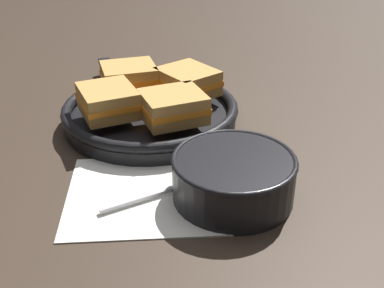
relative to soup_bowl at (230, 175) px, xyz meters
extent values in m
plane|color=#382B21|center=(-0.09, 0.10, -0.04)|extent=(4.00, 4.00, 0.00)
cube|color=white|center=(-0.11, 0.02, -0.04)|extent=(0.24, 0.20, 0.00)
cylinder|color=black|center=(0.00, 0.00, -0.01)|extent=(0.17, 0.17, 0.06)
cylinder|color=gold|center=(0.00, 0.00, 0.01)|extent=(0.15, 0.15, 0.01)
torus|color=black|center=(0.00, 0.00, 0.02)|extent=(0.17, 0.17, 0.01)
cube|color=silver|center=(-0.13, 0.00, -0.03)|extent=(0.11, 0.06, 0.01)
ellipsoid|color=silver|center=(-0.05, 0.03, -0.03)|extent=(0.06, 0.05, 0.01)
cylinder|color=black|center=(-0.12, 0.24, -0.03)|extent=(0.31, 0.31, 0.02)
torus|color=black|center=(-0.12, 0.24, 0.00)|extent=(0.31, 0.31, 0.02)
cube|color=black|center=(-0.20, 0.44, -0.01)|extent=(0.07, 0.14, 0.01)
cube|color=#C18E47|center=(-0.18, 0.20, 0.01)|extent=(0.11, 0.12, 0.02)
cube|color=orange|center=(-0.18, 0.20, 0.03)|extent=(0.12, 0.13, 0.01)
cube|color=#C18E47|center=(-0.18, 0.20, 0.04)|extent=(0.11, 0.12, 0.02)
cube|color=#C18E47|center=(-0.08, 0.17, 0.01)|extent=(0.12, 0.11, 0.02)
cube|color=orange|center=(-0.08, 0.17, 0.03)|extent=(0.12, 0.12, 0.01)
cube|color=#C18E47|center=(-0.08, 0.17, 0.04)|extent=(0.12, 0.11, 0.02)
cube|color=#C18E47|center=(-0.05, 0.28, 0.01)|extent=(0.13, 0.13, 0.02)
cube|color=orange|center=(-0.05, 0.28, 0.03)|extent=(0.13, 0.13, 0.01)
cube|color=#C18E47|center=(-0.05, 0.28, 0.04)|extent=(0.13, 0.13, 0.02)
cube|color=#C18E47|center=(-0.15, 0.31, 0.01)|extent=(0.11, 0.11, 0.02)
cube|color=orange|center=(-0.15, 0.31, 0.03)|extent=(0.12, 0.11, 0.01)
cube|color=#C18E47|center=(-0.15, 0.31, 0.04)|extent=(0.11, 0.11, 0.02)
camera|label=1|loc=(-0.09, -0.55, 0.36)|focal=45.00mm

